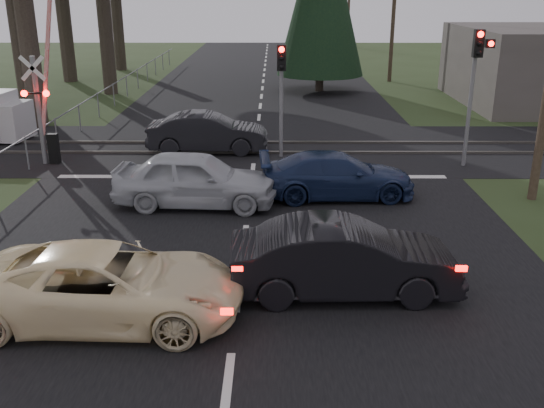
{
  "coord_description": "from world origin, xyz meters",
  "views": [
    {
      "loc": [
        0.74,
        -11.22,
        6.02
      ],
      "look_at": [
        0.7,
        1.9,
        1.3
      ],
      "focal_mm": 40.0,
      "sensor_mm": 36.0,
      "label": 1
    }
  ],
  "objects_px": {
    "cream_coupe": "(107,285)",
    "blue_sedan": "(337,175)",
    "traffic_signal_center": "(281,82)",
    "traffic_signal_right": "(476,72)",
    "silver_car": "(196,179)",
    "utility_pole_far": "(349,0)",
    "utility_pole_mid": "(394,8)",
    "crossing_signal": "(45,107)",
    "dark_car_far": "(208,133)",
    "dark_hatchback": "(344,259)"
  },
  "relations": [
    {
      "from": "silver_car",
      "to": "dark_car_far",
      "type": "relative_size",
      "value": 1.03
    },
    {
      "from": "cream_coupe",
      "to": "blue_sedan",
      "type": "xyz_separation_m",
      "value": [
        5.03,
        7.18,
        -0.04
      ]
    },
    {
      "from": "traffic_signal_right",
      "to": "silver_car",
      "type": "height_order",
      "value": "traffic_signal_right"
    },
    {
      "from": "blue_sedan",
      "to": "utility_pole_far",
      "type": "bearing_deg",
      "value": -10.14
    },
    {
      "from": "utility_pole_mid",
      "to": "blue_sedan",
      "type": "bearing_deg",
      "value": -103.85
    },
    {
      "from": "traffic_signal_right",
      "to": "utility_pole_mid",
      "type": "relative_size",
      "value": 0.52
    },
    {
      "from": "traffic_signal_right",
      "to": "utility_pole_far",
      "type": "xyz_separation_m",
      "value": [
        0.95,
        45.53,
        1.41
      ]
    },
    {
      "from": "cream_coupe",
      "to": "utility_pole_far",
      "type": "bearing_deg",
      "value": -9.5
    },
    {
      "from": "crossing_signal",
      "to": "cream_coupe",
      "type": "distance_m",
      "value": 11.91
    },
    {
      "from": "dark_hatchback",
      "to": "silver_car",
      "type": "height_order",
      "value": "silver_car"
    },
    {
      "from": "traffic_signal_center",
      "to": "silver_car",
      "type": "distance_m",
      "value": 6.18
    },
    {
      "from": "blue_sedan",
      "to": "utility_pole_mid",
      "type": "bearing_deg",
      "value": -17.13
    },
    {
      "from": "utility_pole_far",
      "to": "dark_car_far",
      "type": "xyz_separation_m",
      "value": [
        -10.29,
        -43.52,
        -3.98
      ]
    },
    {
      "from": "utility_pole_mid",
      "to": "dark_hatchback",
      "type": "xyz_separation_m",
      "value": [
        -6.32,
        -29.96,
        -3.95
      ]
    },
    {
      "from": "silver_car",
      "to": "traffic_signal_center",
      "type": "bearing_deg",
      "value": -21.76
    },
    {
      "from": "utility_pole_far",
      "to": "cream_coupe",
      "type": "bearing_deg",
      "value": -101.02
    },
    {
      "from": "traffic_signal_center",
      "to": "blue_sedan",
      "type": "xyz_separation_m",
      "value": [
        1.63,
        -4.5,
        -2.13
      ]
    },
    {
      "from": "crossing_signal",
      "to": "dark_car_far",
      "type": "distance_m",
      "value": 5.89
    },
    {
      "from": "crossing_signal",
      "to": "traffic_signal_center",
      "type": "bearing_deg",
      "value": 6.15
    },
    {
      "from": "silver_car",
      "to": "blue_sedan",
      "type": "bearing_deg",
      "value": -75.6
    },
    {
      "from": "crossing_signal",
      "to": "utility_pole_mid",
      "type": "height_order",
      "value": "utility_pole_mid"
    },
    {
      "from": "traffic_signal_center",
      "to": "blue_sedan",
      "type": "height_order",
      "value": "traffic_signal_center"
    },
    {
      "from": "traffic_signal_center",
      "to": "cream_coupe",
      "type": "xyz_separation_m",
      "value": [
        -3.41,
        -11.68,
        -2.09
      ]
    },
    {
      "from": "traffic_signal_right",
      "to": "silver_car",
      "type": "bearing_deg",
      "value": -155.8
    },
    {
      "from": "silver_car",
      "to": "blue_sedan",
      "type": "relative_size",
      "value": 1.01
    },
    {
      "from": "traffic_signal_right",
      "to": "cream_coupe",
      "type": "distance_m",
      "value": 14.68
    },
    {
      "from": "cream_coupe",
      "to": "dark_hatchback",
      "type": "relative_size",
      "value": 1.1
    },
    {
      "from": "traffic_signal_right",
      "to": "utility_pole_far",
      "type": "distance_m",
      "value": 45.56
    },
    {
      "from": "utility_pole_far",
      "to": "blue_sedan",
      "type": "bearing_deg",
      "value": -96.86
    },
    {
      "from": "traffic_signal_center",
      "to": "blue_sedan",
      "type": "bearing_deg",
      "value": -70.09
    },
    {
      "from": "traffic_signal_center",
      "to": "dark_car_far",
      "type": "height_order",
      "value": "traffic_signal_center"
    },
    {
      "from": "traffic_signal_right",
      "to": "crossing_signal",
      "type": "bearing_deg",
      "value": 178.79
    },
    {
      "from": "traffic_signal_right",
      "to": "traffic_signal_center",
      "type": "xyz_separation_m",
      "value": [
        -6.55,
        1.2,
        -0.51
      ]
    },
    {
      "from": "cream_coupe",
      "to": "dark_car_far",
      "type": "distance_m",
      "value": 12.49
    },
    {
      "from": "traffic_signal_right",
      "to": "utility_pole_far",
      "type": "height_order",
      "value": "utility_pole_far"
    },
    {
      "from": "dark_hatchback",
      "to": "silver_car",
      "type": "distance_m",
      "value": 6.51
    },
    {
      "from": "dark_hatchback",
      "to": "blue_sedan",
      "type": "height_order",
      "value": "dark_hatchback"
    },
    {
      "from": "traffic_signal_right",
      "to": "dark_hatchback",
      "type": "distance_m",
      "value": 11.15
    },
    {
      "from": "utility_pole_mid",
      "to": "silver_car",
      "type": "height_order",
      "value": "utility_pole_mid"
    },
    {
      "from": "traffic_signal_right",
      "to": "dark_car_far",
      "type": "height_order",
      "value": "traffic_signal_right"
    },
    {
      "from": "utility_pole_mid",
      "to": "utility_pole_far",
      "type": "height_order",
      "value": "same"
    },
    {
      "from": "crossing_signal",
      "to": "blue_sedan",
      "type": "bearing_deg",
      "value": -20.01
    },
    {
      "from": "blue_sedan",
      "to": "dark_car_far",
      "type": "relative_size",
      "value": 1.02
    },
    {
      "from": "cream_coupe",
      "to": "blue_sedan",
      "type": "relative_size",
      "value": 1.11
    },
    {
      "from": "crossing_signal",
      "to": "dark_hatchback",
      "type": "xyz_separation_m",
      "value": [
        9.45,
        -9.74,
        -1.29
      ]
    },
    {
      "from": "traffic_signal_center",
      "to": "silver_car",
      "type": "relative_size",
      "value": 0.88
    },
    {
      "from": "crossing_signal",
      "to": "traffic_signal_right",
      "type": "xyz_separation_m",
      "value": [
        14.82,
        -0.31,
        1.26
      ]
    },
    {
      "from": "utility_pole_far",
      "to": "traffic_signal_right",
      "type": "bearing_deg",
      "value": -91.2
    },
    {
      "from": "dark_car_far",
      "to": "utility_pole_mid",
      "type": "bearing_deg",
      "value": -29.04
    },
    {
      "from": "utility_pole_mid",
      "to": "crossing_signal",
      "type": "bearing_deg",
      "value": -127.97
    }
  ]
}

